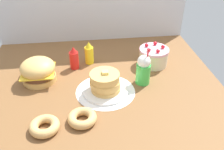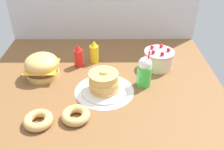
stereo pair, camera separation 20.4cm
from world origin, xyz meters
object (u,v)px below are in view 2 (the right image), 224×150
(pancake_stack, at_px, (104,83))
(mustard_bottle, at_px, (94,52))
(burger, at_px, (42,66))
(donut_pink_glaze, at_px, (38,120))
(donut_chocolate, at_px, (76,115))
(layer_cake, at_px, (159,59))
(ketchup_bottle, at_px, (79,56))
(cream_soda_cup, at_px, (144,72))

(pancake_stack, relative_size, mustard_bottle, 1.70)
(pancake_stack, distance_m, mustard_bottle, 0.50)
(burger, distance_m, mustard_bottle, 0.51)
(donut_pink_glaze, height_order, donut_chocolate, same)
(burger, height_order, layer_cake, burger)
(pancake_stack, height_order, mustard_bottle, mustard_bottle)
(ketchup_bottle, xyz_separation_m, donut_pink_glaze, (-0.20, -0.78, -0.07))
(donut_pink_glaze, bearing_deg, mustard_bottle, 68.09)
(layer_cake, distance_m, cream_soda_cup, 0.34)
(ketchup_bottle, height_order, donut_pink_glaze, ketchup_bottle)
(mustard_bottle, bearing_deg, layer_cake, -9.75)
(mustard_bottle, distance_m, donut_chocolate, 0.82)
(cream_soda_cup, height_order, donut_pink_glaze, cream_soda_cup)
(burger, relative_size, mustard_bottle, 1.33)
(burger, relative_size, layer_cake, 1.06)
(burger, relative_size, pancake_stack, 0.78)
(donut_chocolate, bearing_deg, donut_pink_glaze, -169.49)
(burger, distance_m, ketchup_bottle, 0.35)
(mustard_bottle, relative_size, cream_soda_cup, 0.67)
(layer_cake, xyz_separation_m, ketchup_bottle, (-0.75, 0.02, 0.02))
(cream_soda_cup, height_order, donut_chocolate, cream_soda_cup)
(mustard_bottle, xyz_separation_m, cream_soda_cup, (0.44, -0.39, 0.03))
(donut_pink_glaze, bearing_deg, ketchup_bottle, 75.44)
(cream_soda_cup, distance_m, donut_chocolate, 0.68)
(layer_cake, relative_size, donut_pink_glaze, 1.34)
(donut_chocolate, bearing_deg, cream_soda_cup, 38.20)
(mustard_bottle, bearing_deg, donut_pink_glaze, -111.91)
(cream_soda_cup, relative_size, donut_pink_glaze, 1.61)
(layer_cake, xyz_separation_m, donut_chocolate, (-0.70, -0.71, -0.05))
(layer_cake, height_order, ketchup_bottle, ketchup_bottle)
(pancake_stack, relative_size, layer_cake, 1.36)
(layer_cake, distance_m, donut_pink_glaze, 1.22)
(pancake_stack, bearing_deg, cream_soda_cup, 15.33)
(pancake_stack, relative_size, donut_pink_glaze, 1.83)
(pancake_stack, height_order, ketchup_bottle, ketchup_bottle)
(ketchup_bottle, height_order, mustard_bottle, same)
(layer_cake, bearing_deg, donut_pink_glaze, -141.72)
(pancake_stack, xyz_separation_m, donut_pink_glaze, (-0.45, -0.37, -0.05))
(burger, height_order, pancake_stack, burger)
(layer_cake, xyz_separation_m, mustard_bottle, (-0.61, 0.10, 0.02))
(ketchup_bottle, bearing_deg, cream_soda_cup, -28.35)
(mustard_bottle, relative_size, donut_chocolate, 1.08)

